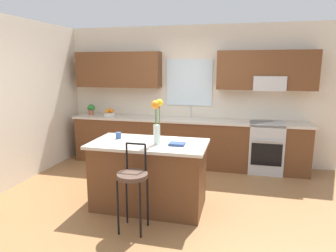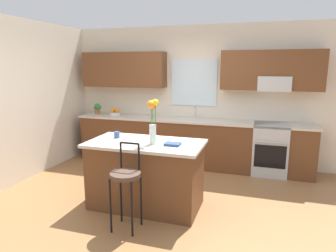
% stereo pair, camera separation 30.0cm
% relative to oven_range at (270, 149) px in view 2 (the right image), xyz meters
% --- Properties ---
extents(ground_plane, '(14.00, 14.00, 0.00)m').
position_rel_oven_range_xyz_m(ground_plane, '(-1.49, -1.68, -0.46)').
color(ground_plane, olive).
extents(wall_left, '(0.12, 4.60, 2.70)m').
position_rel_oven_range_xyz_m(wall_left, '(-4.05, -1.38, 0.89)').
color(wall_left, beige).
rests_on(wall_left, ground).
extents(back_wall_assembly, '(5.60, 0.50, 2.70)m').
position_rel_oven_range_xyz_m(back_wall_assembly, '(-1.46, 0.31, 1.05)').
color(back_wall_assembly, beige).
rests_on(back_wall_assembly, ground).
extents(counter_run, '(4.56, 0.64, 0.92)m').
position_rel_oven_range_xyz_m(counter_run, '(-1.49, 0.02, 0.01)').
color(counter_run, brown).
rests_on(counter_run, ground).
extents(sink_faucet, '(0.02, 0.13, 0.23)m').
position_rel_oven_range_xyz_m(sink_faucet, '(-1.42, 0.17, 0.60)').
color(sink_faucet, '#B7BABC').
rests_on(sink_faucet, counter_run).
extents(oven_range, '(0.60, 0.64, 0.92)m').
position_rel_oven_range_xyz_m(oven_range, '(0.00, 0.00, 0.00)').
color(oven_range, '#B7BABC').
rests_on(oven_range, ground).
extents(kitchen_island, '(1.56, 0.84, 0.92)m').
position_rel_oven_range_xyz_m(kitchen_island, '(-1.65, -1.88, 0.00)').
color(kitchen_island, brown).
rests_on(kitchen_island, ground).
extents(bar_stool_near, '(0.36, 0.36, 1.04)m').
position_rel_oven_range_xyz_m(bar_stool_near, '(-1.65, -2.51, 0.18)').
color(bar_stool_near, black).
rests_on(bar_stool_near, ground).
extents(flower_vase, '(0.14, 0.16, 0.59)m').
position_rel_oven_range_xyz_m(flower_vase, '(-1.52, -1.95, 0.82)').
color(flower_vase, silver).
rests_on(flower_vase, kitchen_island).
extents(mug_ceramic, '(0.08, 0.08, 0.09)m').
position_rel_oven_range_xyz_m(mug_ceramic, '(-2.13, -1.78, 0.51)').
color(mug_ceramic, '#33518C').
rests_on(mug_ceramic, kitchen_island).
extents(cookbook, '(0.20, 0.15, 0.03)m').
position_rel_oven_range_xyz_m(cookbook, '(-1.26, -1.94, 0.48)').
color(cookbook, navy).
rests_on(cookbook, kitchen_island).
extents(fruit_bowl_oranges, '(0.24, 0.24, 0.16)m').
position_rel_oven_range_xyz_m(fruit_bowl_oranges, '(-3.09, 0.03, 0.52)').
color(fruit_bowl_oranges, silver).
rests_on(fruit_bowl_oranges, counter_run).
extents(potted_plant_small, '(0.18, 0.12, 0.23)m').
position_rel_oven_range_xyz_m(potted_plant_small, '(-3.51, 0.02, 0.59)').
color(potted_plant_small, '#9E5B3D').
rests_on(potted_plant_small, counter_run).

